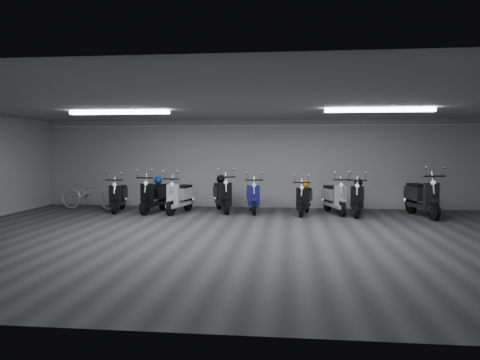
# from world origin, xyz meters

# --- Properties ---
(floor) EXTENTS (14.00, 10.00, 0.01)m
(floor) POSITION_xyz_m (0.00, 0.00, -0.01)
(floor) COLOR #37373A
(floor) RESTS_ON ground
(ceiling) EXTENTS (14.00, 10.00, 0.01)m
(ceiling) POSITION_xyz_m (0.00, 0.00, 2.80)
(ceiling) COLOR gray
(ceiling) RESTS_ON ground
(back_wall) EXTENTS (14.00, 0.01, 2.80)m
(back_wall) POSITION_xyz_m (0.00, 5.00, 1.40)
(back_wall) COLOR #B0B0B3
(back_wall) RESTS_ON ground
(front_wall) EXTENTS (14.00, 0.01, 2.80)m
(front_wall) POSITION_xyz_m (0.00, -5.00, 1.40)
(front_wall) COLOR #B0B0B3
(front_wall) RESTS_ON ground
(fluor_strip_left) EXTENTS (2.40, 0.18, 0.08)m
(fluor_strip_left) POSITION_xyz_m (-3.00, 1.00, 2.74)
(fluor_strip_left) COLOR white
(fluor_strip_left) RESTS_ON ceiling
(fluor_strip_right) EXTENTS (2.40, 0.18, 0.08)m
(fluor_strip_right) POSITION_xyz_m (3.00, 1.00, 2.74)
(fluor_strip_right) COLOR white
(fluor_strip_right) RESTS_ON ceiling
(conduit) EXTENTS (13.60, 0.05, 0.05)m
(conduit) POSITION_xyz_m (0.00, 4.92, 2.62)
(conduit) COLOR white
(conduit) RESTS_ON back_wall
(scooter_0) EXTENTS (0.79, 1.71, 1.23)m
(scooter_0) POSITION_xyz_m (-4.04, 3.51, 0.61)
(scooter_0) COLOR black
(scooter_0) RESTS_ON floor
(scooter_1) EXTENTS (0.91, 1.86, 1.32)m
(scooter_1) POSITION_xyz_m (-2.91, 3.41, 0.66)
(scooter_1) COLOR black
(scooter_1) RESTS_ON floor
(scooter_2) EXTENTS (0.92, 1.82, 1.29)m
(scooter_2) POSITION_xyz_m (-2.15, 3.40, 0.65)
(scooter_2) COLOR silver
(scooter_2) RESTS_ON floor
(scooter_3) EXTENTS (1.16, 1.90, 1.34)m
(scooter_3) POSITION_xyz_m (-0.95, 3.80, 0.67)
(scooter_3) COLOR black
(scooter_3) RESTS_ON floor
(scooter_4) EXTENTS (0.79, 1.73, 1.24)m
(scooter_4) POSITION_xyz_m (-0.04, 3.76, 0.62)
(scooter_4) COLOR navy
(scooter_4) RESTS_ON floor
(scooter_5) EXTENTS (0.82, 1.67, 1.19)m
(scooter_5) POSITION_xyz_m (1.46, 3.52, 0.59)
(scooter_5) COLOR black
(scooter_5) RESTS_ON floor
(scooter_6) EXTENTS (1.00, 1.81, 1.28)m
(scooter_6) POSITION_xyz_m (2.33, 3.74, 0.64)
(scooter_6) COLOR #B1B0B4
(scooter_6) RESTS_ON floor
(scooter_7) EXTENTS (0.89, 1.80, 1.29)m
(scooter_7) POSITION_xyz_m (2.94, 3.48, 0.64)
(scooter_7) COLOR black
(scooter_7) RESTS_ON floor
(scooter_9) EXTENTS (1.01, 2.03, 1.45)m
(scooter_9) POSITION_xyz_m (4.67, 3.41, 0.72)
(scooter_9) COLOR black
(scooter_9) RESTS_ON floor
(bicycle) EXTENTS (2.07, 0.95, 1.29)m
(bicycle) POSITION_xyz_m (-5.11, 3.94, 0.65)
(bicycle) COLOR silver
(bicycle) RESTS_ON floor
(helmet_0) EXTENTS (0.26, 0.26, 0.26)m
(helmet_0) POSITION_xyz_m (-1.03, 4.03, 0.96)
(helmet_0) COLOR black
(helmet_0) RESTS_ON scooter_3
(helmet_1) EXTENTS (0.24, 0.24, 0.24)m
(helmet_1) POSITION_xyz_m (-2.86, 3.65, 0.94)
(helmet_1) COLOR navy
(helmet_1) RESTS_ON scooter_1
(helmet_2) EXTENTS (0.23, 0.23, 0.23)m
(helmet_2) POSITION_xyz_m (1.50, 3.73, 0.85)
(helmet_2) COLOR orange
(helmet_2) RESTS_ON scooter_5
(helmet_3) EXTENTS (0.24, 0.24, 0.24)m
(helmet_3) POSITION_xyz_m (2.99, 3.71, 0.92)
(helmet_3) COLOR black
(helmet_3) RESTS_ON scooter_7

